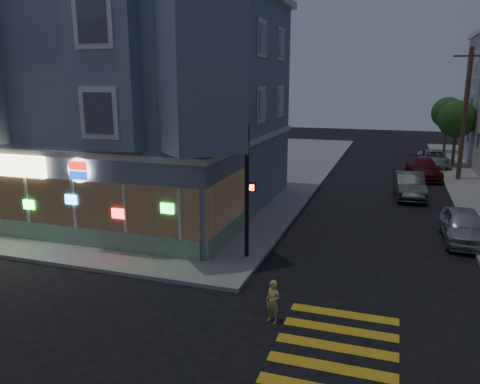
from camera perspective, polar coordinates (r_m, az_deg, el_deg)
The scene contains 12 objects.
ground at distance 15.50m, azimuth -13.56°, elevation -13.44°, with size 120.00×120.00×0.00m, color black.
sidewalk_nw at distance 41.11m, azimuth -12.77°, elevation 3.46°, with size 33.00×42.00×0.15m, color gray.
corner_building at distance 26.40m, azimuth -12.81°, elevation 10.69°, with size 14.60×14.60×11.40m.
utility_pole at distance 35.95m, azimuth 25.75°, elevation 8.70°, with size 2.20×0.30×9.00m.
street_tree_near at distance 41.98m, azimuth 24.94°, elevation 8.07°, with size 3.00×3.00×5.30m.
street_tree_far at distance 49.92m, azimuth 23.98°, elevation 8.81°, with size 3.00×3.00×5.30m.
running_child at distance 14.00m, azimuth 4.03°, elevation -13.18°, with size 0.47×0.31×1.29m, color #D7C66E.
parked_car_a at distance 22.74m, azimuth 25.57°, elevation -3.74°, with size 1.70×4.23×1.44m, color #AAACB2.
parked_car_b at distance 30.10m, azimuth 19.93°, elevation 0.76°, with size 1.59×4.55×1.50m, color #3D4043.
parked_car_c at distance 36.46m, azimuth 21.47°, elevation 2.66°, with size 2.01×4.95×1.44m, color maroon.
parked_car_d at distance 41.66m, azimuth 22.53°, elevation 3.76°, with size 2.30×5.00×1.39m, color #ADB4B8.
traffic_signal at distance 17.60m, azimuth 0.78°, elevation 2.80°, with size 0.65×0.58×5.20m.
Camera 1 is at (7.60, -11.62, 6.88)m, focal length 35.00 mm.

